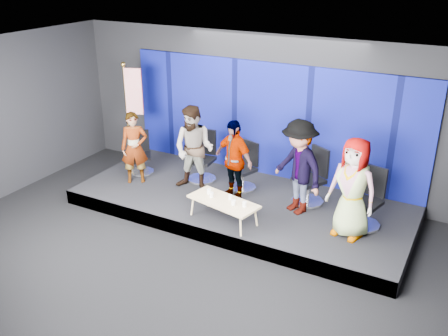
% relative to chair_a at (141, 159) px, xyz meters
% --- Properties ---
extents(ground, '(10.00, 10.00, 0.00)m').
position_rel_chair_a_xyz_m(ground, '(2.66, -2.60, -0.63)').
color(ground, black).
rests_on(ground, ground).
extents(room_walls, '(10.02, 8.02, 3.51)m').
position_rel_chair_a_xyz_m(room_walls, '(2.66, -2.60, 1.80)').
color(room_walls, black).
rests_on(room_walls, ground).
extents(riser, '(7.00, 3.00, 0.30)m').
position_rel_chair_a_xyz_m(riser, '(2.66, -0.10, -0.48)').
color(riser, black).
rests_on(riser, ground).
extents(backdrop, '(7.00, 0.08, 2.60)m').
position_rel_chair_a_xyz_m(backdrop, '(2.66, 1.35, 0.97)').
color(backdrop, '#080E66').
rests_on(backdrop, riser).
extents(chair_a, '(0.78, 0.78, 1.00)m').
position_rel_chair_a_xyz_m(chair_a, '(0.00, 0.00, 0.00)').
color(chair_a, silver).
rests_on(chair_a, riser).
extents(panelist_a, '(0.70, 0.66, 1.61)m').
position_rel_chair_a_xyz_m(panelist_a, '(0.20, -0.46, 0.48)').
color(panelist_a, black).
rests_on(panelist_a, riser).
extents(chair_b, '(0.71, 0.71, 1.15)m').
position_rel_chair_a_xyz_m(chair_b, '(1.48, 0.33, 0.05)').
color(chair_b, silver).
rests_on(chair_b, riser).
extents(panelist_b, '(0.97, 0.79, 1.87)m').
position_rel_chair_a_xyz_m(panelist_b, '(1.57, -0.18, 0.61)').
color(panelist_b, black).
rests_on(panelist_b, riser).
extents(chair_c, '(0.75, 0.75, 1.05)m').
position_rel_chair_a_xyz_m(chair_c, '(2.51, 0.37, 0.02)').
color(chair_c, silver).
rests_on(chair_c, riser).
extents(panelist_c, '(1.08, 0.71, 1.71)m').
position_rel_chair_a_xyz_m(panelist_c, '(2.49, -0.13, 0.53)').
color(panelist_c, black).
rests_on(panelist_c, riser).
extents(chair_d, '(0.90, 0.90, 1.18)m').
position_rel_chair_a_xyz_m(chair_d, '(4.00, 0.40, 0.06)').
color(chair_d, silver).
rests_on(chair_d, riser).
extents(panelist_d, '(1.42, 1.22, 1.91)m').
position_rel_chair_a_xyz_m(panelist_d, '(3.88, -0.09, 0.63)').
color(panelist_d, black).
rests_on(panelist_d, riser).
extents(chair_e, '(0.79, 0.79, 1.16)m').
position_rel_chair_a_xyz_m(chair_e, '(5.23, -0.02, 0.05)').
color(chair_e, silver).
rests_on(chair_e, riser).
extents(panelist_e, '(1.03, 0.80, 1.87)m').
position_rel_chair_a_xyz_m(panelist_e, '(5.05, -0.49, 0.61)').
color(panelist_e, black).
rests_on(panelist_e, riser).
extents(coffee_table, '(1.48, 0.87, 0.43)m').
position_rel_chair_a_xyz_m(coffee_table, '(2.79, -1.12, 0.06)').
color(coffee_table, tan).
rests_on(coffee_table, riser).
extents(mug_a, '(0.09, 0.09, 0.10)m').
position_rel_chair_a_xyz_m(mug_a, '(2.41, -1.00, 0.15)').
color(mug_a, white).
rests_on(mug_a, coffee_table).
extents(mug_b, '(0.08, 0.08, 0.10)m').
position_rel_chair_a_xyz_m(mug_b, '(2.52, -1.10, 0.15)').
color(mug_b, white).
rests_on(mug_b, coffee_table).
extents(mug_c, '(0.08, 0.08, 0.09)m').
position_rel_chair_a_xyz_m(mug_c, '(2.88, -1.01, 0.14)').
color(mug_c, white).
rests_on(mug_c, coffee_table).
extents(mug_d, '(0.08, 0.08, 0.10)m').
position_rel_chair_a_xyz_m(mug_d, '(3.03, -1.18, 0.15)').
color(mug_d, white).
rests_on(mug_d, coffee_table).
extents(mug_e, '(0.08, 0.08, 0.10)m').
position_rel_chair_a_xyz_m(mug_e, '(3.25, -1.15, 0.15)').
color(mug_e, white).
rests_on(mug_e, coffee_table).
extents(flag_stand, '(0.56, 0.33, 2.48)m').
position_rel_chair_a_xyz_m(flag_stand, '(-0.47, 0.38, 0.99)').
color(flag_stand, black).
rests_on(flag_stand, riser).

